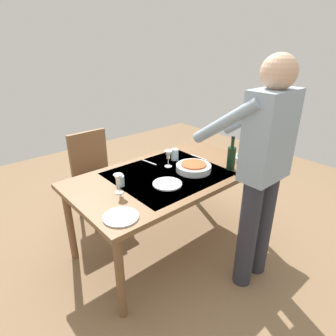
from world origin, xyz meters
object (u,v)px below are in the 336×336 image
at_px(dining_table, 168,181).
at_px(water_cup_near_left, 175,154).
at_px(water_cup_near_right, 120,181).
at_px(serving_bowl_pasta, 194,167).
at_px(chair_near, 95,171).
at_px(dinner_plate_near, 121,217).
at_px(person_server, 262,166).
at_px(wine_glass_left, 118,180).
at_px(side_bowl_salad, 244,159).
at_px(wine_glass_right, 168,156).
at_px(wine_bottle, 231,157).
at_px(dinner_plate_far, 167,184).

distance_m(dining_table, water_cup_near_left, 0.33).
relative_size(water_cup_near_right, serving_bowl_pasta, 0.28).
distance_m(chair_near, dinner_plate_near, 1.22).
xyz_separation_m(water_cup_near_left, dinner_plate_near, (0.90, 0.49, -0.05)).
xyz_separation_m(person_server, wine_glass_left, (0.72, -0.70, -0.14)).
height_order(side_bowl_salad, dinner_plate_near, side_bowl_salad).
distance_m(wine_glass_right, dinner_plate_near, 0.86).
height_order(serving_bowl_pasta, dinner_plate_near, serving_bowl_pasta).
distance_m(wine_bottle, wine_glass_left, 1.00).
bearing_deg(water_cup_near_right, wine_glass_right, -176.39).
relative_size(wine_glass_left, dinner_plate_near, 0.66).
relative_size(dining_table, water_cup_near_left, 15.43).
xyz_separation_m(person_server, dinner_plate_far, (0.37, -0.57, -0.24)).
xyz_separation_m(person_server, water_cup_near_left, (-0.01, -0.91, -0.19)).
bearing_deg(side_bowl_salad, serving_bowl_pasta, -18.84).
xyz_separation_m(wine_glass_right, dinner_plate_far, (0.23, 0.25, -0.10)).
bearing_deg(chair_near, dining_table, 107.30).
height_order(dining_table, side_bowl_salad, side_bowl_salad).
distance_m(water_cup_near_left, water_cup_near_right, 0.68).
bearing_deg(wine_bottle, person_server, 61.40).
bearing_deg(serving_bowl_pasta, wine_glass_right, -62.65).
relative_size(wine_bottle, dinner_plate_far, 1.29).
bearing_deg(wine_bottle, water_cup_near_left, -64.96).
relative_size(chair_near, wine_glass_left, 6.03).
relative_size(dining_table, dinner_plate_near, 7.12).
height_order(wine_glass_left, wine_glass_right, same).
height_order(chair_near, wine_glass_right, chair_near).
relative_size(wine_glass_left, dinner_plate_far, 0.66).
relative_size(water_cup_near_left, side_bowl_salad, 0.59).
bearing_deg(chair_near, wine_glass_right, 115.73).
xyz_separation_m(wine_glass_left, serving_bowl_pasta, (-0.69, 0.09, -0.07)).
bearing_deg(dinner_plate_near, dining_table, -155.40).
bearing_deg(water_cup_near_right, chair_near, -101.98).
bearing_deg(wine_glass_left, wine_bottle, 164.15).
bearing_deg(dinner_plate_near, dinner_plate_far, -163.75).
xyz_separation_m(person_server, dinner_plate_near, (0.89, -0.42, -0.24)).
relative_size(person_server, wine_bottle, 5.71).
xyz_separation_m(chair_near, wine_glass_right, (-0.35, 0.74, 0.29)).
height_order(water_cup_near_right, dinner_plate_near, water_cup_near_right).
distance_m(wine_glass_left, water_cup_near_left, 0.77).
distance_m(person_server, dinner_plate_near, 1.01).
height_order(wine_bottle, water_cup_near_left, wine_bottle).
xyz_separation_m(water_cup_near_right, serving_bowl_pasta, (-0.63, 0.17, -0.01)).
distance_m(dining_table, wine_glass_left, 0.52).
bearing_deg(side_bowl_salad, dining_table, -21.43).
distance_m(person_server, water_cup_near_right, 1.05).
height_order(water_cup_near_right, side_bowl_salad, water_cup_near_right).
relative_size(wine_glass_right, water_cup_near_right, 1.78).
relative_size(water_cup_near_left, dinner_plate_near, 0.46).
bearing_deg(serving_bowl_pasta, wine_bottle, 145.08).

